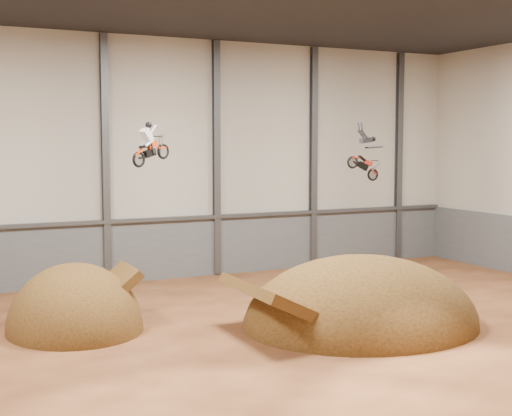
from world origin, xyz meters
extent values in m
plane|color=#522A16|center=(0.00, 0.00, 0.00)|extent=(40.00, 40.00, 0.00)
cube|color=beige|center=(0.00, 15.00, 7.00)|extent=(40.00, 0.10, 14.00)
cube|color=#5B5F64|center=(0.00, 14.90, 1.75)|extent=(39.80, 0.18, 3.50)
cube|color=#47494F|center=(0.00, 14.75, 3.55)|extent=(39.80, 0.35, 0.20)
cube|color=#47494F|center=(-3.33, 14.80, 7.00)|extent=(0.40, 0.36, 13.90)
cube|color=#47494F|center=(3.33, 14.80, 7.00)|extent=(0.40, 0.36, 13.90)
cube|color=#47494F|center=(10.00, 14.80, 7.00)|extent=(0.40, 0.36, 13.90)
cube|color=#47494F|center=(16.67, 14.80, 7.00)|extent=(0.40, 0.36, 13.90)
ellipsoid|color=#3C250F|center=(-7.00, 5.61, 0.00)|extent=(5.72, 6.60, 5.72)
ellipsoid|color=#3C250F|center=(4.48, 1.04, 0.00)|extent=(10.58, 9.36, 6.10)
camera|label=1|loc=(-12.88, -24.59, 7.96)|focal=50.00mm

